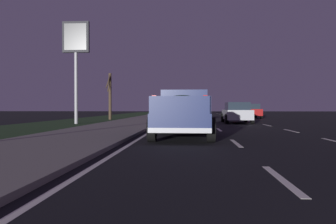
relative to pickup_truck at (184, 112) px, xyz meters
name	(u,v)px	position (x,y,z in m)	size (l,w,h in m)	color
ground	(231,122)	(14.66, -3.50, -0.98)	(144.00, 144.00, 0.00)	black
sidewalk_shoulder	(140,121)	(14.66, 3.95, -0.92)	(108.00, 4.00, 0.12)	slate
grass_verge	(80,121)	(14.66, 8.95, -0.98)	(108.00, 6.00, 0.01)	#1E3819
lane_markings	(193,120)	(18.17, -0.47, -0.98)	(108.00, 7.04, 0.01)	silver
pickup_truck	(184,112)	(0.00, 0.00, 0.00)	(5.48, 2.38, 1.87)	#141E4C
sedan_tan	(185,112)	(16.18, 0.24, -0.20)	(4.44, 2.09, 1.54)	#9E845B
sedan_red	(250,111)	(24.50, -6.75, -0.20)	(4.42, 2.06, 1.54)	maroon
sedan_silver	(237,112)	(12.44, -3.70, -0.20)	(4.40, 2.03, 1.54)	#B2B5BA
gas_price_sign	(76,47)	(10.43, 7.86, 4.49)	(0.27, 1.90, 7.25)	#99999E
bare_tree_far	(110,95)	(18.81, 7.43, 1.40)	(1.71, 0.67, 4.42)	#423323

